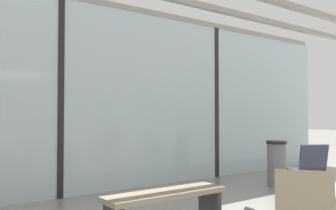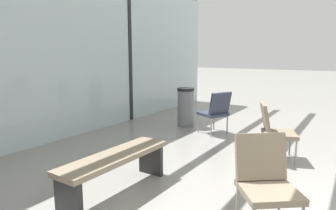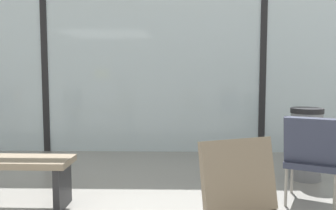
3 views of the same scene
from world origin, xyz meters
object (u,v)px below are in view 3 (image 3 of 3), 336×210
object	(u,v)px
lounge_chair_0	(312,155)
lounge_chair_7	(250,209)
trash_bin	(306,144)
parked_airplane	(105,44)

from	to	relation	value
lounge_chair_0	lounge_chair_7	distance (m)	1.60
lounge_chair_0	lounge_chair_7	xyz separation A→B (m)	(-0.87, -1.34, 0.00)
trash_bin	parked_airplane	bearing A→B (deg)	120.13
trash_bin	lounge_chair_0	bearing A→B (deg)	-107.05
parked_airplane	lounge_chair_7	distance (m)	9.16
trash_bin	lounge_chair_7	bearing A→B (deg)	-117.25
lounge_chair_0	trash_bin	size ratio (longest dim) A/B	1.01
parked_airplane	lounge_chair_0	xyz separation A→B (m)	(3.47, -7.28, -1.69)
lounge_chair_0	parked_airplane	bearing A→B (deg)	-38.82
lounge_chair_7	trash_bin	world-z (taller)	lounge_chair_7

